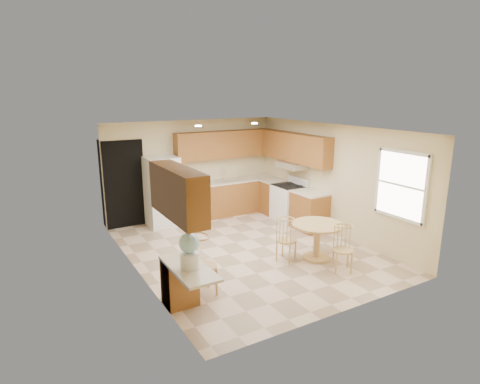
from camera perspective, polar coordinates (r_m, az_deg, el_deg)
floor at (r=8.38m, az=1.05°, el=-8.28°), size 5.50×5.50×0.00m
ceiling at (r=7.78m, az=1.13°, el=9.00°), size 4.50×5.50×0.02m
wall_back at (r=10.38m, az=-6.78°, el=3.25°), size 4.50×0.02×2.50m
wall_front at (r=5.91m, az=15.05°, el=-5.62°), size 4.50×0.02×2.50m
wall_left at (r=7.13m, az=-14.60°, el=-2.17°), size 0.02×5.50×2.50m
wall_right at (r=9.32m, az=13.03°, el=1.73°), size 0.02×5.50×2.50m
doorway at (r=9.87m, az=-16.07°, el=1.03°), size 0.90×0.02×2.10m
base_cab_back at (r=10.67m, az=-1.69°, el=-0.84°), size 2.75×0.60×0.87m
counter_back at (r=10.56m, az=-1.71°, el=1.54°), size 2.75×0.63×0.04m
base_cab_right_a at (r=10.73m, az=4.88°, el=-0.81°), size 0.60×0.59×0.87m
counter_right_a at (r=10.62m, az=4.93°, el=1.56°), size 0.63×0.59×0.04m
base_cab_right_b at (r=9.62m, az=9.83°, el=-2.74°), size 0.60×0.80×0.87m
counter_right_b at (r=9.50m, az=9.94°, el=-0.12°), size 0.63×0.80×0.04m
upper_cab_back at (r=10.51m, az=-2.10°, el=6.79°), size 2.75×0.33×0.70m
upper_cab_right at (r=10.02m, az=7.80°, el=6.30°), size 0.33×2.42×0.70m
upper_cab_left at (r=5.55m, az=-8.85°, el=-0.09°), size 0.33×1.40×0.70m
sink at (r=10.55m, az=-1.83°, el=1.64°), size 0.78×0.44×0.01m
range_hood at (r=10.01m, az=7.44°, el=3.81°), size 0.50×0.76×0.14m
desk_pedestal at (r=6.35m, az=-8.54°, el=-12.58°), size 0.48×0.42×0.72m
desk_top at (r=5.86m, az=-7.29°, el=-10.68°), size 0.50×1.20×0.04m
window at (r=8.04m, az=21.97°, el=0.91°), size 0.06×1.12×1.30m
can_light_a at (r=8.61m, az=-5.96°, el=9.33°), size 0.14×0.14×0.02m
can_light_b at (r=9.27m, az=2.08°, el=9.74°), size 0.14×0.14×0.02m
refrigerator at (r=9.82m, az=-10.98°, el=0.04°), size 0.75×0.73×1.69m
stove at (r=10.18m, az=6.93°, el=-1.49°), size 0.65×0.76×1.09m
dining_table at (r=7.94m, az=10.92°, el=-6.18°), size 0.98×0.98×0.73m
chair_table_a at (r=7.71m, az=7.00°, el=-6.24°), size 0.38×0.49×0.86m
chair_table_b at (r=7.46m, az=14.91°, el=-7.39°), size 0.38×0.44×0.85m
chair_desk at (r=6.42m, az=-4.92°, el=-9.71°), size 0.44×0.57×1.00m
water_crock at (r=5.71m, az=-7.23°, el=-8.16°), size 0.29×0.29×0.60m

